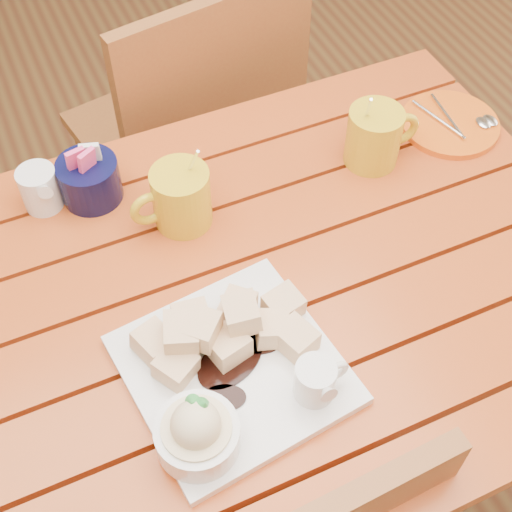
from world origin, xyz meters
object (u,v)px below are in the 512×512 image
dessert_plate (226,374)px  coffee_mug_left (180,197)px  coffee_mug_right (375,136)px  orange_saucer (451,124)px  chair_far (195,134)px  table (227,338)px

dessert_plate → coffee_mug_left: size_ratio=1.95×
coffee_mug_right → orange_saucer: (0.17, 0.01, -0.05)m
chair_far → coffee_mug_right: bearing=101.2°
dessert_plate → chair_far: bearing=73.1°
orange_saucer → chair_far: bearing=128.5°
table → coffee_mug_right: bearing=26.1°
dessert_plate → orange_saucer: size_ratio=1.70×
table → dessert_plate: bearing=-111.7°
table → dessert_plate: dessert_plate is taller
table → coffee_mug_left: 0.24m
dessert_plate → chair_far: chair_far is taller
coffee_mug_left → coffee_mug_right: bearing=-2.4°
coffee_mug_left → orange_saucer: coffee_mug_left is taller
coffee_mug_right → chair_far: chair_far is taller
dessert_plate → coffee_mug_left: (0.05, 0.30, 0.02)m
chair_far → coffee_mug_left: bearing=58.4°
dessert_plate → orange_saucer: bearing=28.9°
table → orange_saucer: 0.56m
coffee_mug_left → orange_saucer: 0.52m
coffee_mug_left → orange_saucer: bearing=-0.8°
coffee_mug_left → coffee_mug_right: same height
table → coffee_mug_left: size_ratio=7.83×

